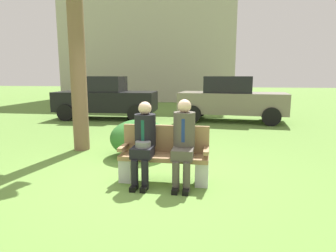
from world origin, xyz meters
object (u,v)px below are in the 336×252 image
Objects in this scene: seated_man_right at (184,138)px; parked_car_far at (231,99)px; shrub_near_bench at (164,140)px; seated_man_left at (144,139)px; parked_car_near at (106,98)px; building_backdrop at (156,34)px; shrub_mid_lawn at (140,138)px; park_bench at (165,157)px.

seated_man_right is 6.85m from parked_car_far.
seated_man_right is at bearing -71.51° from shrub_near_bench.
seated_man_right is (0.63, 0.01, 0.03)m from seated_man_left.
parked_car_near is (-3.20, 4.74, 0.56)m from shrub_near_bench.
building_backdrop is at bearing 91.65° from parked_car_near.
parked_car_near is (-2.73, 5.13, 0.44)m from shrub_mid_lawn.
shrub_mid_lawn is (-1.10, 1.50, -0.35)m from seated_man_right.
shrub_near_bench is 0.22× the size of parked_car_far.
parked_car_near is (-3.51, 6.51, 0.44)m from park_bench.
parked_car_far reaches higher than shrub_mid_lawn.
shrub_mid_lawn is 17.62m from building_backdrop.
parked_car_far is (1.38, 6.65, 0.44)m from park_bench.
park_bench is 1.61× the size of shrub_near_bench.
park_bench is 0.49m from seated_man_right.
building_backdrop is (-0.33, 11.65, 3.98)m from parked_car_near.
shrub_near_bench is at bearing -55.99° from parked_car_near.
park_bench is 1.13× the size of shrub_mid_lawn.
shrub_mid_lawn is (-0.78, 1.38, -0.01)m from park_bench.
parked_car_far is (1.70, 4.88, 0.56)m from shrub_near_bench.
park_bench is 0.46m from seated_man_left.
seated_man_left is at bearing -72.63° from shrub_mid_lawn.
seated_man_left is 19.07m from building_backdrop.
parked_car_far is at bearing 70.86° from shrub_near_bench.
shrub_near_bench is 17.37m from building_backdrop.
seated_man_right is 7.65m from parked_car_near.
parked_car_far is (4.89, 0.14, 0.00)m from parked_car_near.
seated_man_right is 1.89m from shrub_mid_lawn.
park_bench is 0.36× the size of parked_car_near.
parked_car_far reaches higher than shrub_near_bench.
parked_car_far reaches higher than park_bench.
building_backdrop is (-3.53, 16.39, 4.54)m from shrub_near_bench.
park_bench is at bearing -61.67° from parked_car_near.
parked_car_near reaches higher than park_bench.
seated_man_right reaches higher than seated_man_left.
shrub_mid_lawn is 0.31× the size of parked_car_far.
seated_man_right is 1.07× the size of shrub_mid_lawn.
seated_man_left is 0.32× the size of parked_car_far.
park_bench is 1.10× the size of seated_man_left.
building_backdrop reaches higher than seated_man_right.
parked_car_near is 4.90m from parked_car_far.
building_backdrop is at bearing 100.35° from shrub_mid_lawn.
building_backdrop reaches higher than parked_car_near.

